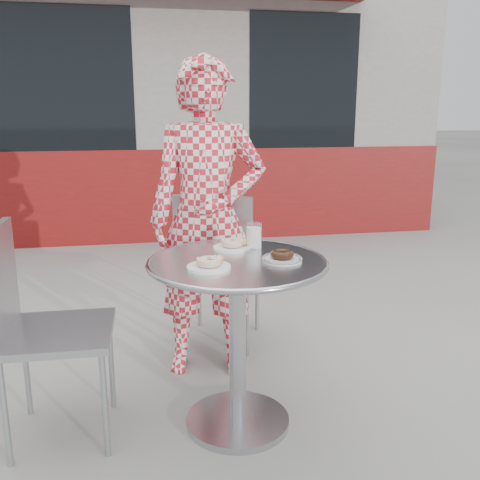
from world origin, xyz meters
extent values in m
plane|color=gray|center=(0.00, 0.00, 0.00)|extent=(60.00, 60.00, 0.00)
cube|color=gray|center=(0.00, 5.60, 1.50)|extent=(6.00, 4.00, 3.00)
cube|color=maroon|center=(0.00, 3.68, 0.50)|extent=(6.02, 0.20, 1.00)
cube|color=black|center=(-1.20, 3.61, 1.70)|extent=(1.60, 0.04, 1.40)
cube|color=black|center=(1.40, 3.61, 1.70)|extent=(1.20, 0.04, 1.40)
cylinder|color=silver|center=(0.02, 0.03, 0.02)|extent=(0.48, 0.48, 0.03)
cylinder|color=silver|center=(0.02, 0.03, 0.40)|extent=(0.08, 0.08, 0.76)
cylinder|color=silver|center=(0.02, 0.03, 0.78)|extent=(0.76, 0.76, 0.02)
torus|color=silver|center=(0.02, 0.03, 0.78)|extent=(0.78, 0.78, 0.03)
cube|color=#9C9EA3|center=(0.09, 0.96, 0.48)|extent=(0.58, 0.58, 0.03)
cube|color=#9C9EA3|center=(0.01, 0.76, 0.73)|extent=(0.43, 0.19, 0.45)
cube|color=#9C9EA3|center=(-0.75, 0.10, 0.49)|extent=(0.46, 0.46, 0.03)
imported|color=red|center=(-0.04, 0.62, 0.85)|extent=(0.67, 0.50, 1.69)
cylinder|color=white|center=(0.03, 0.22, 0.80)|extent=(0.18, 0.18, 0.01)
torus|color=#BC7148|center=(0.03, 0.22, 0.82)|extent=(0.10, 0.10, 0.03)
sphere|color=#B77A3F|center=(0.08, 0.23, 0.82)|extent=(0.04, 0.04, 0.04)
cylinder|color=white|center=(-0.12, -0.07, 0.80)|extent=(0.18, 0.18, 0.01)
torus|color=#BC7148|center=(-0.12, -0.07, 0.82)|extent=(0.10, 0.10, 0.03)
sphere|color=#B77A3F|center=(-0.07, -0.04, 0.82)|extent=(0.04, 0.04, 0.04)
cylinder|color=white|center=(0.20, -0.01, 0.80)|extent=(0.17, 0.17, 0.01)
torus|color=black|center=(0.20, -0.01, 0.82)|extent=(0.10, 0.10, 0.03)
torus|color=black|center=(0.20, -0.01, 0.80)|extent=(0.17, 0.17, 0.02)
cylinder|color=white|center=(0.13, 0.22, 0.84)|extent=(0.07, 0.07, 0.10)
cylinder|color=white|center=(0.13, 0.22, 0.85)|extent=(0.07, 0.07, 0.12)
camera|label=1|loc=(-0.38, -2.14, 1.43)|focal=40.00mm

